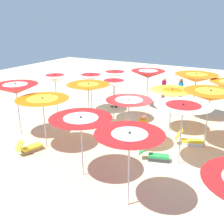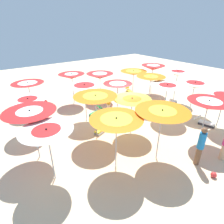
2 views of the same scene
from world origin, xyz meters
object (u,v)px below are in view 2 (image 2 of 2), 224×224
(lounger_0, at_px, (96,112))
(lounger_3, at_px, (205,122))
(beach_umbrella_13, at_px, (151,78))
(beach_umbrella_11, at_px, (85,88))
(beach_umbrella_18, at_px, (134,73))
(beach_umbrella_9, at_px, (195,85))
(beach_ball, at_px, (214,175))
(lounger_2, at_px, (173,102))
(beach_umbrella_17, at_px, (100,76))
(beach_umbrella_3, at_px, (208,105))
(beachgoer_0, at_px, (109,103))
(beach_umbrella_16, at_px, (72,76))
(lounger_5, at_px, (102,128))
(beach_umbrella_8, at_px, (167,87))
(lounger_1, at_px, (41,106))
(beach_umbrella_5, at_px, (30,115))
(beach_umbrella_15, at_px, (28,85))
(beach_umbrella_0, at_px, (47,135))
(beach_umbrella_14, at_px, (178,74))
(beach_umbrella_1, at_px, (116,123))
(beach_umbrella_10, at_px, (28,102))
(lounger_4, at_px, (129,91))
(beach_umbrella_19, at_px, (153,68))
(beach_umbrella_12, at_px, (118,85))
(beachgoer_2, at_px, (201,146))
(beach_umbrella_2, at_px, (162,115))
(beach_umbrella_7, at_px, (132,102))
(beach_umbrella_6, at_px, (95,99))

(lounger_0, height_order, lounger_3, lounger_0)
(beach_umbrella_13, distance_m, lounger_0, 4.61)
(beach_umbrella_11, xyz_separation_m, beach_umbrella_18, (-5.43, -1.42, -0.15))
(beach_umbrella_9, xyz_separation_m, beach_umbrella_18, (0.92, -4.95, -0.02))
(beach_ball, bearing_deg, lounger_2, -131.03)
(beach_umbrella_17, xyz_separation_m, lounger_0, (1.90, 2.27, -1.78))
(beach_umbrella_3, bearing_deg, beachgoer_0, -69.44)
(beach_umbrella_3, height_order, beach_umbrella_18, beach_umbrella_3)
(beach_umbrella_16, bearing_deg, lounger_5, 82.90)
(beach_umbrella_11, bearing_deg, beach_ball, 102.75)
(beach_umbrella_8, distance_m, lounger_0, 5.02)
(lounger_1, bearing_deg, beach_umbrella_5, 52.12)
(beach_umbrella_15, bearing_deg, lounger_2, 148.70)
(beach_umbrella_0, distance_m, lounger_3, 9.46)
(beach_umbrella_14, height_order, lounger_2, beach_umbrella_14)
(beach_umbrella_1, height_order, beach_umbrella_10, beach_umbrella_1)
(beach_umbrella_16, xyz_separation_m, lounger_4, (-5.07, 1.00, -1.95))
(beach_umbrella_19, bearing_deg, beach_umbrella_17, -16.81)
(beach_umbrella_10, height_order, beach_umbrella_12, beach_umbrella_12)
(beach_umbrella_3, relative_size, beach_umbrella_19, 0.94)
(beach_umbrella_13, xyz_separation_m, beachgoer_2, (2.93, 5.66, -1.21))
(beach_umbrella_13, distance_m, beach_umbrella_17, 4.06)
(lounger_3, bearing_deg, beach_umbrella_17, -173.29)
(beach_umbrella_13, height_order, lounger_3, beach_umbrella_13)
(beach_umbrella_2, height_order, lounger_1, beach_umbrella_2)
(beach_umbrella_9, height_order, beach_umbrella_19, beach_umbrella_19)
(beach_umbrella_3, xyz_separation_m, lounger_3, (-1.88, -0.70, -1.94))
(beach_umbrella_9, bearing_deg, beach_umbrella_2, 17.69)
(beach_ball, bearing_deg, beachgoer_2, -101.13)
(beach_umbrella_11, distance_m, beachgoer_2, 7.05)
(beach_umbrella_3, height_order, lounger_5, beach_umbrella_3)
(beach_umbrella_12, bearing_deg, beach_umbrella_5, 14.72)
(beach_umbrella_3, distance_m, beach_umbrella_12, 5.63)
(lounger_5, bearing_deg, beach_umbrella_3, 113.22)
(beach_umbrella_7, xyz_separation_m, beach_ball, (-0.42, 4.66, -1.82))
(beach_umbrella_7, distance_m, beach_umbrella_19, 7.27)
(beach_umbrella_17, height_order, lounger_2, beach_umbrella_17)
(beach_umbrella_2, xyz_separation_m, beach_ball, (-0.97, 2.23, -2.17))
(beach_umbrella_14, distance_m, beachgoer_2, 7.59)
(beach_umbrella_6, bearing_deg, beachgoer_0, -138.90)
(beach_umbrella_11, distance_m, beach_umbrella_15, 4.31)
(beach_umbrella_6, relative_size, beach_umbrella_7, 1.17)
(beach_umbrella_1, distance_m, beach_umbrella_17, 8.08)
(beach_umbrella_3, height_order, beach_umbrella_15, beach_umbrella_3)
(beachgoer_2, bearing_deg, beach_umbrella_12, 28.35)
(lounger_2, bearing_deg, lounger_5, 163.95)
(beach_umbrella_1, relative_size, beach_umbrella_6, 0.98)
(beach_umbrella_19, bearing_deg, beach_umbrella_6, 21.97)
(beach_umbrella_0, relative_size, beach_umbrella_5, 0.96)
(beach_umbrella_16, bearing_deg, beach_umbrella_17, 162.56)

